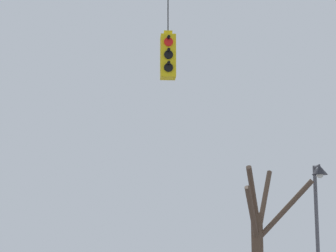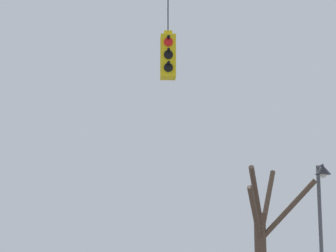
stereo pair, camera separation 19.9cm
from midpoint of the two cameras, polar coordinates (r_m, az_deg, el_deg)
traffic_light_near_left_pole at (r=14.78m, az=0.39°, el=6.11°), size 0.34×0.58×2.19m
street_lamp at (r=21.18m, az=13.52°, el=-6.04°), size 0.50×0.86×4.39m
bare_tree at (r=20.52m, az=8.59°, el=-9.66°), size 2.37×2.64×4.31m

